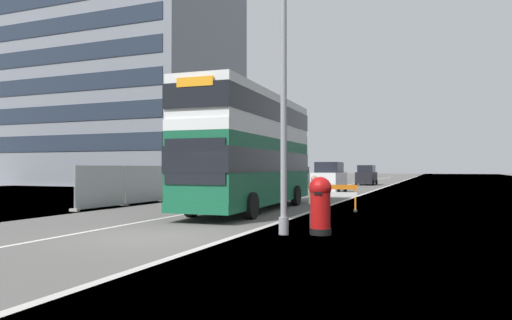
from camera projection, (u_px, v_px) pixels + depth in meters
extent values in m
cube|color=#565451|center=(148.00, 238.00, 12.93)|extent=(140.00, 280.00, 0.10)
cube|color=#B2AFA8|center=(222.00, 241.00, 12.07)|extent=(0.24, 196.00, 0.01)
cube|color=silver|center=(85.00, 232.00, 13.76)|extent=(0.16, 168.00, 0.01)
cube|color=#145638|center=(252.00, 171.00, 20.89)|extent=(2.98, 11.38, 2.83)
cube|color=silver|center=(252.00, 135.00, 20.92)|extent=(2.98, 11.38, 0.40)
cube|color=silver|center=(252.00, 113.00, 20.94)|extent=(2.95, 11.27, 1.57)
cube|color=black|center=(252.00, 161.00, 20.90)|extent=(3.01, 11.50, 0.91)
cube|color=black|center=(252.00, 113.00, 20.94)|extent=(3.00, 11.44, 0.86)
cube|color=black|center=(195.00, 161.00, 15.56)|extent=(2.26, 0.16, 1.56)
cube|color=orange|center=(195.00, 82.00, 15.60)|extent=(1.35, 0.12, 0.32)
cube|color=#145638|center=(252.00, 198.00, 20.87)|extent=(3.01, 11.50, 0.36)
cylinder|color=black|center=(191.00, 204.00, 17.98)|extent=(0.35, 1.01, 1.00)
cylinder|color=black|center=(251.00, 206.00, 17.17)|extent=(0.35, 1.01, 1.00)
cylinder|color=black|center=(250.00, 195.00, 24.21)|extent=(0.35, 1.01, 1.00)
cylinder|color=black|center=(296.00, 196.00, 23.39)|extent=(0.35, 1.01, 1.00)
cylinder|color=gray|center=(284.00, 83.00, 13.32)|extent=(0.18, 0.18, 8.68)
cylinder|color=gray|center=(284.00, 226.00, 13.26)|extent=(0.29, 0.29, 0.50)
cylinder|color=black|center=(320.00, 231.00, 13.26)|extent=(0.62, 0.62, 0.18)
cylinder|color=#AD0F0F|center=(320.00, 208.00, 13.27)|extent=(0.57, 0.57, 1.15)
sphere|color=#AD0F0F|center=(320.00, 188.00, 13.28)|extent=(0.64, 0.64, 0.64)
cube|color=black|center=(318.00, 193.00, 13.00)|extent=(0.22, 0.03, 0.07)
cube|color=orange|center=(338.00, 187.00, 20.32)|extent=(1.63, 0.33, 0.20)
cube|color=white|center=(338.00, 194.00, 20.31)|extent=(1.63, 0.33, 0.20)
cube|color=orange|center=(321.00, 199.00, 20.48)|extent=(0.08, 0.08, 1.06)
cube|color=black|center=(321.00, 210.00, 20.47)|extent=(0.21, 0.46, 0.08)
cube|color=orange|center=(355.00, 199.00, 20.14)|extent=(0.08, 0.08, 1.06)
cube|color=black|center=(355.00, 211.00, 20.13)|extent=(0.21, 0.46, 0.08)
cube|color=#A8AAAD|center=(101.00, 186.00, 21.80)|extent=(0.04, 3.26, 1.95)
cube|color=#A8AAAD|center=(145.00, 184.00, 24.95)|extent=(0.04, 3.26, 1.95)
cube|color=#A8AAAD|center=(178.00, 182.00, 28.10)|extent=(0.04, 3.26, 1.95)
cube|color=#A8AAAD|center=(205.00, 181.00, 31.26)|extent=(0.04, 3.26, 1.95)
cylinder|color=#939699|center=(75.00, 188.00, 20.22)|extent=(0.06, 0.06, 2.05)
cube|color=gray|center=(75.00, 210.00, 20.21)|extent=(0.44, 0.20, 0.12)
cylinder|color=#939699|center=(125.00, 185.00, 23.38)|extent=(0.06, 0.06, 2.05)
cube|color=gray|center=(124.00, 204.00, 23.36)|extent=(0.44, 0.20, 0.12)
cylinder|color=#939699|center=(162.00, 183.00, 26.53)|extent=(0.06, 0.06, 2.05)
cube|color=gray|center=(162.00, 200.00, 26.51)|extent=(0.44, 0.20, 0.12)
cylinder|color=#939699|center=(192.00, 181.00, 29.68)|extent=(0.06, 0.06, 2.05)
cube|color=gray|center=(192.00, 197.00, 29.66)|extent=(0.44, 0.20, 0.12)
cylinder|color=#939699|center=(217.00, 180.00, 32.83)|extent=(0.06, 0.06, 2.05)
cube|color=gray|center=(217.00, 194.00, 32.82)|extent=(0.44, 0.20, 0.12)
cube|color=silver|center=(329.00, 182.00, 34.97)|extent=(1.87, 4.17, 1.35)
cube|color=black|center=(329.00, 167.00, 34.98)|extent=(1.72, 2.29, 0.79)
cylinder|color=black|center=(345.00, 188.00, 35.80)|extent=(0.20, 0.60, 0.60)
cylinder|color=black|center=(321.00, 188.00, 36.51)|extent=(0.20, 0.60, 0.60)
cylinder|color=black|center=(338.00, 190.00, 33.41)|extent=(0.20, 0.60, 0.60)
cylinder|color=black|center=(313.00, 189.00, 34.11)|extent=(0.20, 0.60, 0.60)
cube|color=slate|center=(298.00, 180.00, 44.54)|extent=(1.72, 4.58, 1.16)
cube|color=black|center=(298.00, 170.00, 44.55)|extent=(1.59, 2.52, 0.66)
cylinder|color=black|center=(310.00, 184.00, 45.52)|extent=(0.20, 0.60, 0.60)
cylinder|color=black|center=(294.00, 184.00, 46.17)|extent=(0.20, 0.60, 0.60)
cylinder|color=black|center=(302.00, 185.00, 42.89)|extent=(0.20, 0.60, 0.60)
cylinder|color=black|center=(284.00, 185.00, 43.53)|extent=(0.20, 0.60, 0.60)
cube|color=black|center=(366.00, 178.00, 51.01)|extent=(1.78, 4.22, 1.22)
cube|color=black|center=(366.00, 169.00, 51.02)|extent=(1.64, 2.32, 0.76)
cylinder|color=black|center=(376.00, 182.00, 51.88)|extent=(0.20, 0.60, 0.60)
cylinder|color=black|center=(360.00, 182.00, 52.54)|extent=(0.20, 0.60, 0.60)
cylinder|color=black|center=(373.00, 183.00, 49.45)|extent=(0.20, 0.60, 0.60)
cylinder|color=black|center=(356.00, 182.00, 50.12)|extent=(0.20, 0.60, 0.60)
cylinder|color=#4C3D2D|center=(203.00, 171.00, 48.00)|extent=(0.39, 0.39, 3.04)
cylinder|color=#4C3D2D|center=(207.00, 161.00, 47.63)|extent=(1.34, 0.56, 1.21)
cylinder|color=#4C3D2D|center=(211.00, 161.00, 48.43)|extent=(1.27, 1.52, 1.14)
cylinder|color=#4C3D2D|center=(203.00, 153.00, 48.67)|extent=(0.81, 1.34, 1.49)
cylinder|color=#4C3D2D|center=(196.00, 153.00, 48.32)|extent=(1.75, 0.21, 1.19)
cylinder|color=#4C3D2D|center=(197.00, 161.00, 47.79)|extent=(1.01, 0.98, 1.94)
cylinder|color=#4C3D2D|center=(205.00, 160.00, 47.05)|extent=(1.46, 1.70, 1.40)
cylinder|color=#4C3D2D|center=(238.00, 169.00, 51.33)|extent=(0.39, 0.39, 3.46)
cylinder|color=#4C3D2D|center=(243.00, 157.00, 50.96)|extent=(1.43, 0.54, 1.23)
cylinder|color=#4C3D2D|center=(245.00, 157.00, 51.93)|extent=(1.21, 1.83, 1.30)
cylinder|color=#4C3D2D|center=(239.00, 158.00, 51.76)|extent=(0.41, 1.01, 1.30)
cylinder|color=#4C3D2D|center=(234.00, 154.00, 51.80)|extent=(1.48, 0.61, 1.29)
cylinder|color=#4C3D2D|center=(233.00, 155.00, 51.41)|extent=(1.33, 0.51, 1.83)
cylinder|color=#4C3D2D|center=(236.00, 158.00, 51.13)|extent=(0.51, 0.77, 1.17)
cylinder|color=#4C3D2D|center=(239.00, 161.00, 50.81)|extent=(0.69, 1.08, 0.78)
cylinder|color=#2D3342|center=(314.00, 218.00, 13.95)|extent=(0.29, 0.29, 0.82)
cylinder|color=#51704C|center=(314.00, 193.00, 13.96)|extent=(0.34, 0.34, 0.63)
sphere|color=#937056|center=(314.00, 179.00, 13.97)|extent=(0.22, 0.22, 0.22)
cube|color=gray|center=(101.00, 84.00, 56.61)|extent=(30.96, 17.56, 24.22)
cube|color=#232D3D|center=(43.00, 144.00, 48.32)|extent=(29.10, 0.08, 1.70)
cube|color=#232D3D|center=(43.00, 115.00, 48.37)|extent=(29.10, 0.08, 1.70)
cube|color=#232D3D|center=(44.00, 86.00, 48.42)|extent=(29.10, 0.08, 1.70)
cube|color=#232D3D|center=(44.00, 57.00, 48.47)|extent=(29.10, 0.08, 1.70)
cube|color=#232D3D|center=(44.00, 28.00, 48.52)|extent=(29.10, 0.08, 1.70)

